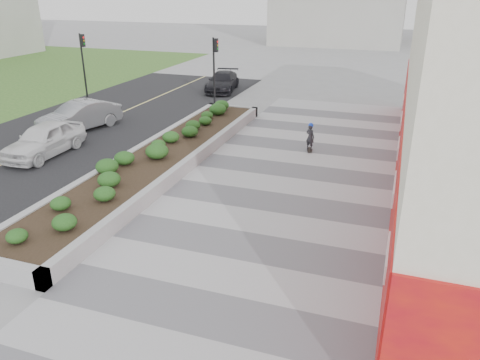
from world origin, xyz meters
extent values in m
plane|color=gray|center=(0.00, 0.00, 0.00)|extent=(160.00, 160.00, 0.00)
cube|color=#A8A8AD|center=(0.00, 3.00, 0.01)|extent=(8.00, 36.00, 0.01)
cube|color=red|center=(4.02, 9.00, 1.50)|extent=(0.12, 24.00, 3.00)
cube|color=#9E9EA0|center=(-5.50, -1.85, 0.28)|extent=(3.00, 0.30, 0.55)
cube|color=#9E9EA0|center=(-5.50, 15.85, 0.28)|extent=(3.00, 0.30, 0.55)
cube|color=#9E9EA0|center=(-6.85, 7.00, 0.28)|extent=(0.30, 18.00, 0.55)
cube|color=#9E9EA0|center=(-4.15, 7.00, 0.28)|extent=(0.30, 18.00, 0.55)
cube|color=#2D2116|center=(-5.50, 7.00, 0.25)|extent=(2.40, 17.40, 0.50)
cube|color=black|center=(-12.00, 7.00, 0.00)|extent=(10.00, 40.00, 0.00)
cylinder|color=black|center=(-7.30, 17.50, 2.10)|extent=(0.12, 0.12, 4.20)
cube|color=black|center=(-7.12, 17.50, 3.75)|extent=(0.18, 0.28, 0.80)
cylinder|color=black|center=(-16.50, 17.00, 2.10)|extent=(0.12, 0.12, 4.20)
cube|color=black|center=(-16.32, 17.00, 3.75)|extent=(0.18, 0.28, 0.80)
cylinder|color=#595654|center=(0.50, 3.00, 0.00)|extent=(0.44, 0.44, 0.01)
cube|color=black|center=(0.10, 10.87, 0.07)|extent=(0.36, 0.75, 0.02)
imported|color=#27272C|center=(0.10, 10.87, 0.67)|extent=(0.52, 0.44, 1.20)
sphere|color=blue|center=(0.10, 10.87, 1.23)|extent=(0.23, 0.23, 0.23)
imported|color=white|center=(-11.03, 6.44, 0.73)|extent=(1.78, 4.31, 1.46)
imported|color=#929499|center=(-12.02, 10.28, 0.74)|extent=(2.83, 4.78, 1.49)
imported|color=black|center=(-8.50, 22.00, 0.67)|extent=(2.61, 4.83, 1.33)
camera|label=1|loc=(3.77, -9.55, 7.10)|focal=35.00mm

